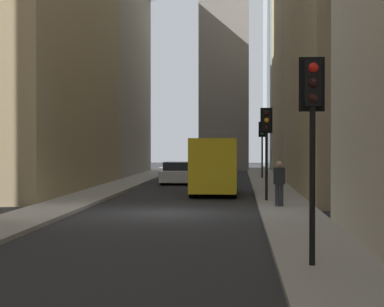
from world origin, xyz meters
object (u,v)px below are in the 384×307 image
object	(u,v)px
traffic_light_midblock	(267,132)
traffic_light_foreground	(313,112)
sedan_white	(176,173)
traffic_light_far_junction	(262,137)
delivery_truck	(215,166)
pedestrian	(279,181)

from	to	relation	value
traffic_light_midblock	traffic_light_foreground	bearing A→B (deg)	-178.96
sedan_white	traffic_light_far_junction	world-z (taller)	traffic_light_far_junction
delivery_truck	sedan_white	size ratio (longest dim) A/B	1.50
sedan_white	traffic_light_foreground	distance (m)	30.08
traffic_light_foreground	traffic_light_midblock	bearing A→B (deg)	1.04
delivery_truck	pedestrian	size ratio (longest dim) A/B	3.65
pedestrian	traffic_light_far_junction	bearing A→B (deg)	-0.24
delivery_truck	traffic_light_foreground	size ratio (longest dim) A/B	1.54
traffic_light_midblock	traffic_light_far_junction	xyz separation A→B (m)	(19.19, -0.48, 0.03)
delivery_truck	traffic_light_foreground	xyz separation A→B (m)	(-20.46, -2.70, 1.76)
traffic_light_foreground	pedestrian	world-z (taller)	traffic_light_foreground
traffic_light_midblock	delivery_truck	bearing A→B (deg)	25.75
delivery_truck	traffic_light_midblock	bearing A→B (deg)	-154.25
delivery_truck	traffic_light_far_junction	bearing A→B (deg)	-11.53
delivery_truck	traffic_light_midblock	distance (m)	5.79
traffic_light_foreground	pedestrian	bearing A→B (deg)	-0.47
traffic_light_foreground	pedestrian	xyz separation A→B (m)	(12.75, -0.10, -2.11)
delivery_truck	traffic_light_midblock	world-z (taller)	traffic_light_midblock
delivery_truck	traffic_light_far_junction	size ratio (longest dim) A/B	1.60
traffic_light_midblock	sedan_white	bearing A→B (deg)	20.41
sedan_white	delivery_truck	bearing A→B (deg)	-162.73
delivery_truck	traffic_light_far_junction	distance (m)	14.56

